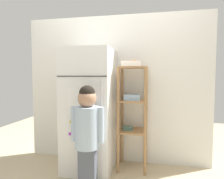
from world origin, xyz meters
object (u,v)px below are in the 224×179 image
child_standing (87,127)px  pantry_shelf_unit (132,108)px  refrigerator (89,110)px  fruit_bin (132,64)px

child_standing → pantry_shelf_unit: bearing=53.4°
refrigerator → fruit_bin: size_ratio=6.27×
child_standing → fruit_bin: 0.98m
child_standing → pantry_shelf_unit: pantry_shelf_unit is taller
refrigerator → fruit_bin: (0.54, 0.10, 0.59)m
child_standing → pantry_shelf_unit: size_ratio=0.84×
refrigerator → pantry_shelf_unit: (0.55, 0.11, 0.02)m
pantry_shelf_unit → fruit_bin: size_ratio=5.37×
pantry_shelf_unit → fruit_bin: (-0.01, -0.01, 0.57)m
refrigerator → fruit_bin: refrigerator is taller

